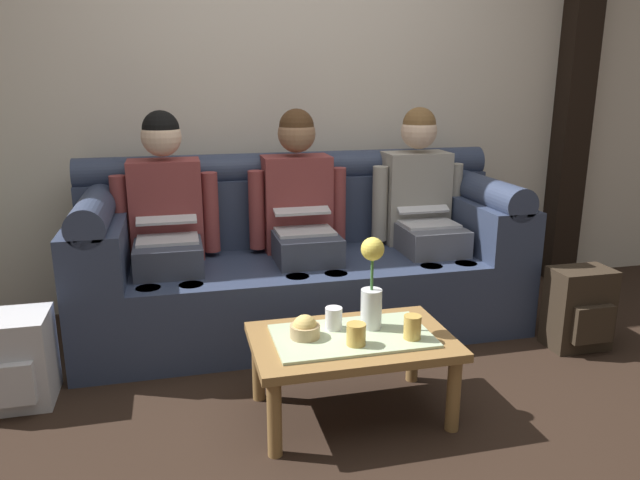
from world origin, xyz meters
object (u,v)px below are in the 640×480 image
(couch, at_px, (301,262))
(snack_bowl, at_px, (305,329))
(coffee_table, at_px, (352,348))
(backpack_right, at_px, (580,309))
(cup_near_right, at_px, (412,327))
(backpack_left, at_px, (14,361))
(cup_near_left, at_px, (356,334))
(flower_vase, at_px, (372,285))
(person_middle, at_px, (301,213))
(person_left, at_px, (167,220))
(person_right, at_px, (422,206))
(cup_far_center, at_px, (334,318))

(couch, xyz_separation_m, snack_bowl, (-0.19, -0.99, 0.03))
(coffee_table, xyz_separation_m, backpack_right, (1.35, 0.35, -0.09))
(cup_near_right, bearing_deg, snack_bowl, 164.57)
(cup_near_right, xyz_separation_m, backpack_left, (-1.62, 0.53, -0.21))
(cup_near_left, bearing_deg, cup_near_right, 0.54)
(coffee_table, bearing_deg, flower_vase, 28.62)
(cup_near_right, relative_size, backpack_left, 0.24)
(backpack_left, bearing_deg, couch, 22.39)
(backpack_left, bearing_deg, cup_near_right, -18.06)
(person_middle, bearing_deg, cup_near_right, -78.41)
(couch, height_order, cup_near_right, couch)
(coffee_table, distance_m, flower_vase, 0.27)
(coffee_table, distance_m, cup_near_right, 0.27)
(person_left, distance_m, person_middle, 0.72)
(couch, bearing_deg, backpack_left, -157.61)
(backpack_left, bearing_deg, backpack_right, -1.85)
(person_right, bearing_deg, person_left, -179.99)
(couch, distance_m, cup_far_center, 0.94)
(cup_near_right, bearing_deg, cup_near_left, -179.46)
(couch, height_order, snack_bowl, couch)
(couch, xyz_separation_m, backpack_left, (-1.40, -0.58, -0.17))
(snack_bowl, relative_size, backpack_right, 0.28)
(coffee_table, relative_size, backpack_right, 1.92)
(person_right, xyz_separation_m, backpack_left, (-2.12, -0.57, -0.46))
(flower_vase, height_order, backpack_right, flower_vase)
(snack_bowl, xyz_separation_m, cup_far_center, (0.14, 0.05, 0.01))
(person_left, xyz_separation_m, snack_bowl, (0.53, -0.98, -0.26))
(couch, distance_m, person_left, 0.78)
(coffee_table, bearing_deg, backpack_right, 14.48)
(person_left, relative_size, cup_near_left, 13.93)
(couch, distance_m, backpack_right, 1.51)
(coffee_table, bearing_deg, snack_bowl, 172.94)
(person_right, relative_size, cup_near_left, 13.93)
(cup_near_right, bearing_deg, couch, 101.55)
(person_middle, distance_m, backpack_left, 1.58)
(snack_bowl, bearing_deg, coffee_table, -7.06)
(couch, xyz_separation_m, cup_far_center, (-0.06, -0.94, 0.04))
(flower_vase, bearing_deg, cup_near_left, -126.86)
(couch, bearing_deg, cup_far_center, -93.54)
(person_right, relative_size, coffee_table, 1.48)
(cup_near_left, relative_size, cup_far_center, 0.94)
(cup_far_center, bearing_deg, person_right, 49.95)
(flower_vase, relative_size, backpack_left, 0.98)
(person_left, xyz_separation_m, person_right, (1.45, 0.00, -0.00))
(flower_vase, height_order, backpack_left, flower_vase)
(coffee_table, bearing_deg, person_middle, 90.00)
(person_left, bearing_deg, cup_near_right, -49.17)
(cup_near_right, bearing_deg, person_right, 65.59)
(backpack_left, distance_m, backpack_right, 2.75)
(snack_bowl, height_order, cup_near_left, snack_bowl)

